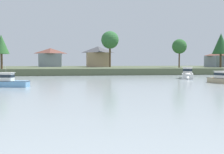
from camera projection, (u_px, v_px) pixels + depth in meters
far_shore_bank at (62, 70)px, 108.68m from camera, size 218.01×59.82×1.91m
cruiser_white at (187, 76)px, 66.53m from camera, size 5.77×9.37×4.61m
cruiser_skyblue at (5, 84)px, 44.16m from camera, size 7.21×3.33×3.82m
cruiser_sand at (222, 80)px, 52.09m from camera, size 3.75×8.33×4.13m
shore_tree_center_left at (110, 40)px, 106.55m from camera, size 6.52×6.52×13.35m
shore_tree_far_left at (221, 44)px, 101.45m from camera, size 5.93×5.93×12.00m
shore_tree_right at (179, 47)px, 96.39m from camera, size 4.89×4.89×9.58m
shore_tree_center at (1, 45)px, 79.62m from camera, size 4.33×4.33×9.47m
cottage_hillside at (98, 56)px, 114.75m from camera, size 9.57×10.54×8.15m
cottage_eastern at (221, 59)px, 112.10m from camera, size 10.10×10.57×6.02m
cottage_behind_trees at (51, 57)px, 117.39m from camera, size 9.74×8.71×7.55m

